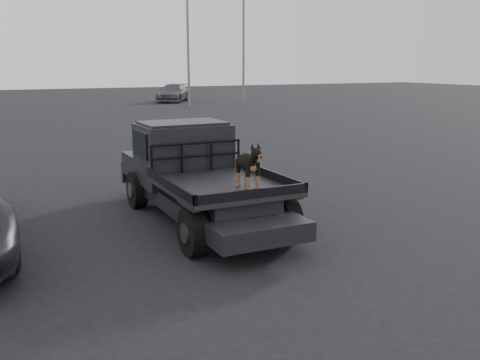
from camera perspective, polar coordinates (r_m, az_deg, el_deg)
name	(u,v)px	position (r m, az deg, el deg)	size (l,w,h in m)	color
ground	(196,249)	(8.73, -4.75, -7.33)	(120.00, 120.00, 0.00)	black
flatbed_ute	(201,197)	(10.11, -4.15, -1.86)	(2.00, 5.40, 0.92)	black
ute_cab	(183,144)	(10.81, -6.12, 3.89)	(1.72, 1.30, 0.88)	black
headache_rack	(197,157)	(10.14, -4.64, 2.42)	(1.80, 0.08, 0.55)	black
dog	(248,166)	(8.77, 0.82, 1.54)	(0.32, 0.60, 0.74)	black
distant_car_b	(173,93)	(42.97, -7.14, 9.21)	(1.90, 4.68, 1.36)	#49484D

